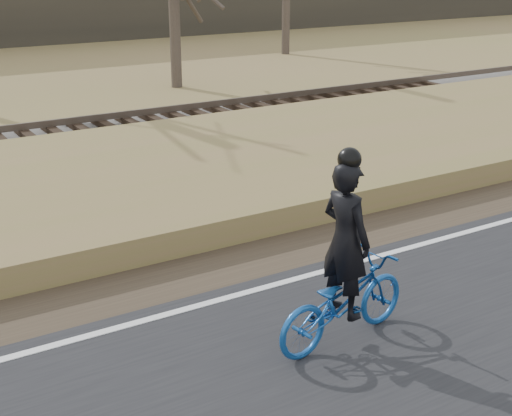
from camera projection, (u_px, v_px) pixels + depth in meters
cyclist at (344, 282)px, 8.05m from camera, size 1.98×0.91×2.31m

